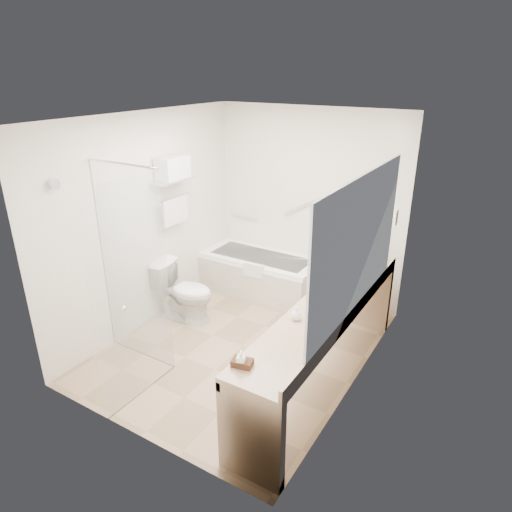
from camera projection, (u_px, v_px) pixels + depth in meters
The scene contains 25 objects.
floor at pixel (242, 346), 5.17m from camera, with size 3.20×3.20×0.00m, color tan.
ceiling at pixel (239, 117), 4.21m from camera, with size 2.60×3.20×0.10m, color white.
wall_back at pixel (308, 206), 5.95m from camera, with size 2.60×0.10×2.50m, color silver.
wall_front at pixel (125, 308), 3.43m from camera, with size 2.60×0.10×2.50m, color silver.
wall_left at pixel (148, 222), 5.32m from camera, with size 0.10×3.20×2.50m, color silver.
wall_right at pixel (363, 270), 4.07m from camera, with size 0.10×3.20×2.50m, color silver.
bathtub at pixel (261, 275), 6.28m from camera, with size 1.60×0.73×0.59m.
grab_bar_short at pixel (245, 217), 6.49m from camera, with size 0.03×0.03×0.40m, color silver.
grab_bar_long at pixel (303, 206), 5.94m from camera, with size 0.03×0.03×0.60m, color silver.
shower_enclosure at pixel (133, 279), 4.34m from camera, with size 0.96×0.91×2.11m.
towel_shelf at pixel (173, 175), 5.33m from camera, with size 0.24×0.55×0.81m.
vanity_counter at pixel (324, 328), 4.32m from camera, with size 0.55×2.70×0.95m.
sink at pixel (344, 295), 4.55m from camera, with size 0.40×0.52×0.14m, color white.
faucet at pixel (358, 289), 4.44m from camera, with size 0.03×0.03×0.14m, color silver.
mirror at pixel (359, 244), 3.84m from camera, with size 0.02×2.00×1.20m, color #ABAFB7.
hairdryer_unit at pixel (393, 217), 4.84m from camera, with size 0.08×0.10×0.18m, color silver.
toilet at pixel (185, 292), 5.62m from camera, with size 0.42×0.74×0.73m, color white.
amenity_basket at pixel (242, 363), 3.43m from camera, with size 0.16×0.10×0.05m, color #402317.
soap_bottle_a at pixel (241, 363), 3.41m from camera, with size 0.06×0.14×0.06m, color silver.
soap_bottle_b at pixel (296, 315), 4.04m from camera, with size 0.10×0.12×0.10m, color silver.
water_bottle_left at pixel (356, 273), 4.72m from camera, with size 0.07×0.07×0.22m.
water_bottle_mid at pixel (372, 257), 5.17m from camera, with size 0.05×0.05×0.18m.
water_bottle_right at pixel (356, 267), 4.88m from camera, with size 0.07×0.07×0.22m.
drinking_glass_near at pixel (349, 259), 5.19m from camera, with size 0.08×0.08×0.10m, color silver.
drinking_glass_far at pixel (343, 274), 4.85m from camera, with size 0.07×0.07×0.09m, color silver.
Camera 1 is at (2.41, -3.66, 2.94)m, focal length 32.00 mm.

